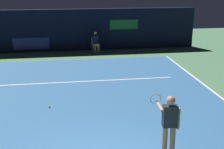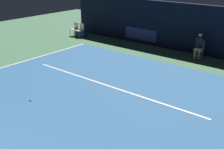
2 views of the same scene
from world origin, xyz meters
TOP-DOWN VIEW (x-y plane):
  - ground_plane at (0.00, 5.06)m, footprint 31.33×31.33m
  - court_surface at (0.00, 5.06)m, footprint 10.58×12.11m
  - line_sideline_left at (5.24, 5.06)m, footprint 0.10×12.11m
  - line_service at (0.00, 7.18)m, footprint 8.26×0.10m
  - back_wall at (-0.00, 13.60)m, footprint 15.52×0.33m
  - tennis_player at (1.82, 0.62)m, footprint 0.56×0.96m
  - line_judge_on_chair at (1.23, 12.86)m, footprint 0.49×0.57m
  - tennis_ball at (-1.34, 4.42)m, footprint 0.07×0.07m

SIDE VIEW (x-z plane):
  - ground_plane at x=0.00m, z-range 0.00..0.00m
  - court_surface at x=0.00m, z-range 0.00..0.01m
  - line_sideline_left at x=5.24m, z-range 0.01..0.02m
  - line_service at x=0.00m, z-range 0.01..0.02m
  - tennis_ball at x=-1.34m, z-range 0.01..0.08m
  - line_judge_on_chair at x=1.23m, z-range 0.03..1.35m
  - tennis_player at x=1.82m, z-range 0.12..1.85m
  - back_wall at x=0.00m, z-range 0.00..2.60m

